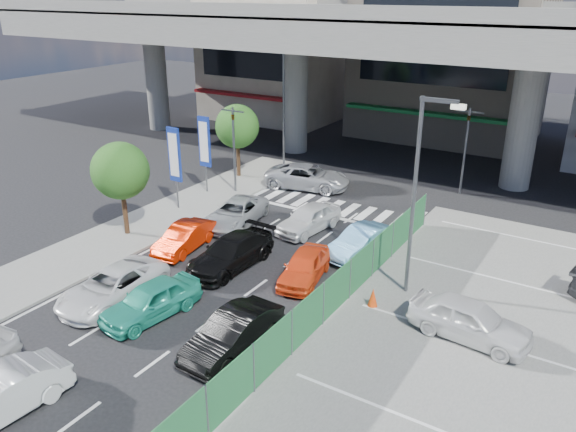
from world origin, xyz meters
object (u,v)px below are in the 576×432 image
Objects in this scene: sedan_white_mid_left at (113,286)px; kei_truck_front_right at (361,242)px; crossing_wagon_silver at (308,177)px; taxi_orange_left at (185,237)px; taxi_orange_right at (304,266)px; tree_far at (237,127)px; street_lamp_right at (420,182)px; tree_near at (120,171)px; sedan_black_mid at (231,253)px; sedan_white_front_mid at (309,218)px; signboard_far at (204,144)px; wagon_silver_front_left at (236,213)px; street_lamp_left at (286,99)px; traffic_light_right at (468,130)px; signboard_near at (174,157)px; traffic_cone at (373,297)px; traffic_light_left at (233,129)px; parked_sedan_white at (470,320)px; taxi_teal_mid at (151,300)px; hatch_black_mid_right at (233,333)px.

sedan_white_mid_left is 11.14m from kei_truck_front_right.
taxi_orange_left is at bearing 164.89° from crossing_wagon_silver.
taxi_orange_left is at bearing 171.13° from taxi_orange_right.
tree_far is at bearing 106.87° from sedan_white_mid_left.
street_lamp_right is 1.99× the size of kei_truck_front_right.
tree_near reaches higher than sedan_black_mid.
sedan_black_mid is 3.46m from taxi_orange_right.
sedan_white_mid_left is at bearing -71.28° from tree_far.
kei_truck_front_right is 9.70m from crossing_wagon_silver.
crossing_wagon_silver is at bearing 128.35° from sedan_white_front_mid.
signboard_far reaches higher than wagon_silver_front_left.
street_lamp_left is 11.25m from wagon_silver_front_left.
crossing_wagon_silver is at bearing 69.59° from tree_near.
sedan_white_mid_left is (5.20, -15.34, -2.72)m from tree_far.
traffic_light_right is 14.05m from tree_far.
traffic_light_right reaches higher than tree_far.
street_lamp_right is 14.61m from signboard_near.
street_lamp_right reaches higher than crossing_wagon_silver.
traffic_cone is (6.77, 0.16, -0.25)m from sedan_black_mid.
sedan_white_mid_left reaches higher than taxi_orange_right.
traffic_light_left reaches higher than tree_far.
street_lamp_right is 14.12m from crossing_wagon_silver.
kei_truck_front_right is at bearing 61.43° from parked_sedan_white.
signboard_near is 4.01m from tree_near.
signboard_far is 14.02m from taxi_teal_mid.
sedan_white_mid_left is at bearing -145.02° from street_lamp_right.
taxi_teal_mid is (7.30, -15.36, -2.70)m from tree_far.
traffic_light_left is 1.38× the size of taxi_orange_right.
kei_truck_front_right is (-3.22, 2.17, -4.11)m from street_lamp_right.
traffic_light_right is at bearing 93.22° from traffic_cone.
sedan_black_mid is at bearing -126.06° from kei_truck_front_right.
street_lamp_left reaches higher than signboard_far.
kei_truck_front_right is at bearing 45.75° from sedan_black_mid.
traffic_light_left is 0.65× the size of street_lamp_right.
hatch_black_mid_right is 8.28m from parked_sedan_white.
tree_near is at bearing -136.90° from sedan_white_front_mid.
sedan_black_mid is 5.39m from sedan_white_front_mid.
tree_near is 1.05× the size of wagon_silver_front_left.
traffic_light_left reaches higher than tree_near.
parked_sedan_white is (10.52, -0.02, 0.10)m from sedan_black_mid.
tree_far is 1.19× the size of sedan_white_front_mid.
sedan_white_mid_left is 1.12× the size of parked_sedan_white.
street_lamp_right is at bearing 16.93° from sedan_black_mid.
signboard_far is 7.03m from tree_near.
taxi_orange_left reaches higher than traffic_cone.
traffic_light_left is 14.43m from taxi_teal_mid.
street_lamp_left is 2.12× the size of taxi_orange_right.
traffic_light_right is at bearing 51.30° from taxi_orange_left.
crossing_wagon_silver is at bearing 42.58° from traffic_light_left.
hatch_black_mid_right is at bearing -53.99° from tree_far.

